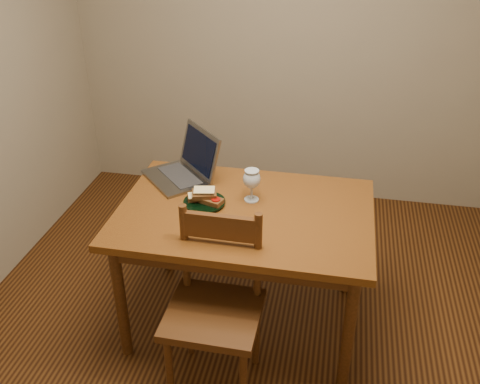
% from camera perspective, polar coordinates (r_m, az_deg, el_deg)
% --- Properties ---
extents(floor, '(3.20, 3.20, 0.02)m').
position_cam_1_polar(floor, '(3.16, 0.77, -14.00)').
color(floor, black).
rests_on(floor, ground).
extents(back_wall, '(3.20, 0.02, 2.60)m').
position_cam_1_polar(back_wall, '(3.97, 5.32, 16.93)').
color(back_wall, gray).
rests_on(back_wall, floor).
extents(table, '(1.30, 0.90, 0.74)m').
position_cam_1_polar(table, '(2.78, 0.50, -3.42)').
color(table, '#57280E').
rests_on(table, floor).
extents(chair, '(0.44, 0.42, 0.47)m').
position_cam_1_polar(chair, '(2.54, -2.73, -11.58)').
color(chair, '#361F0B').
rests_on(chair, floor).
extents(plate, '(0.22, 0.22, 0.02)m').
position_cam_1_polar(plate, '(2.79, -3.82, -1.14)').
color(plate, black).
rests_on(plate, table).
extents(sandwich_cheese, '(0.12, 0.09, 0.03)m').
position_cam_1_polar(sandwich_cheese, '(2.79, -4.51, -0.50)').
color(sandwich_cheese, '#381E0C').
rests_on(sandwich_cheese, plate).
extents(sandwich_tomato, '(0.13, 0.10, 0.04)m').
position_cam_1_polar(sandwich_tomato, '(2.75, -3.05, -0.85)').
color(sandwich_tomato, '#381E0C').
rests_on(sandwich_tomato, plate).
extents(sandwich_top, '(0.14, 0.10, 0.04)m').
position_cam_1_polar(sandwich_top, '(2.76, -3.83, -0.13)').
color(sandwich_top, '#381E0C').
rests_on(sandwich_top, plate).
extents(milk_glass, '(0.09, 0.09, 0.18)m').
position_cam_1_polar(milk_glass, '(2.78, 1.25, 0.73)').
color(milk_glass, white).
rests_on(milk_glass, table).
extents(laptop, '(0.49, 0.50, 0.26)m').
position_cam_1_polar(laptop, '(3.04, -5.74, 2.87)').
color(laptop, slate).
rests_on(laptop, table).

